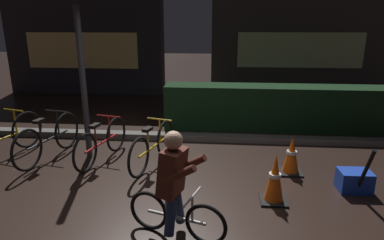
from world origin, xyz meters
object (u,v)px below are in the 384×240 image
street_post (83,85)px  traffic_cone_far (291,156)px  parked_bike_left_mid (49,139)px  parked_bike_leftmost (3,138)px  traffic_cone_near (275,179)px  cyclist (175,184)px  blue_crate (354,181)px  parked_bike_center_right (153,146)px  closed_umbrella (365,173)px  parked_bike_center_left (102,142)px

street_post → traffic_cone_far: size_ratio=4.24×
parked_bike_left_mid → traffic_cone_far: bearing=-82.6°
street_post → parked_bike_leftmost: 1.74m
parked_bike_left_mid → traffic_cone_near: size_ratio=2.56×
street_post → parked_bike_leftmost: (-1.46, -0.16, -0.92)m
parked_bike_leftmost → parked_bike_left_mid: parked_bike_leftmost is taller
parked_bike_leftmost → cyclist: (3.30, -1.98, 0.27)m
traffic_cone_near → cyclist: 1.51m
parked_bike_leftmost → street_post: bearing=-67.4°
street_post → blue_crate: size_ratio=5.83×
parked_bike_center_right → traffic_cone_far: parked_bike_center_right is taller
parked_bike_left_mid → traffic_cone_near: 3.88m
traffic_cone_near → blue_crate: bearing=18.7°
parked_bike_leftmost → blue_crate: (5.69, -0.74, -0.21)m
parked_bike_leftmost → closed_umbrella: bearing=-83.6°
parked_bike_leftmost → blue_crate: size_ratio=3.82×
blue_crate → street_post: bearing=168.0°
parked_bike_leftmost → traffic_cone_far: (4.90, -0.22, -0.07)m
parked_bike_center_right → parked_bike_center_left: bearing=98.5°
parked_bike_center_left → blue_crate: 4.00m
traffic_cone_far → closed_umbrella: closed_umbrella is taller
parked_bike_left_mid → parked_bike_center_right: size_ratio=1.10×
parked_bike_leftmost → traffic_cone_near: parked_bike_leftmost is taller
blue_crate → parked_bike_center_left: bearing=169.3°
parked_bike_center_left → cyclist: 2.53m
parked_bike_center_left → cyclist: bearing=-129.4°
traffic_cone_near → parked_bike_center_right: bearing=150.9°
parked_bike_leftmost → traffic_cone_near: (4.51, -1.14, -0.04)m
parked_bike_center_right → traffic_cone_far: (2.23, -0.11, -0.04)m
parked_bike_center_right → closed_umbrella: 3.15m
parked_bike_left_mid → blue_crate: (4.88, -0.76, -0.21)m
parked_bike_leftmost → parked_bike_left_mid: 0.81m
parked_bike_left_mid → closed_umbrella: size_ratio=2.00×
parked_bike_center_right → blue_crate: (3.01, -0.62, -0.19)m
parked_bike_leftmost → blue_crate: bearing=-81.1°
traffic_cone_far → blue_crate: traffic_cone_far is taller
closed_umbrella → parked_bike_leftmost: bearing=-100.6°
traffic_cone_far → parked_bike_center_right: bearing=177.2°
traffic_cone_far → closed_umbrella: size_ratio=0.71×
traffic_cone_far → blue_crate: bearing=-33.1°
parked_bike_left_mid → cyclist: cyclist is taller
parked_bike_left_mid → cyclist: (2.49, -2.01, 0.27)m
traffic_cone_near → traffic_cone_far: size_ratio=1.10×
traffic_cone_far → closed_umbrella: bearing=-43.7°
traffic_cone_far → parked_bike_center_left: bearing=175.9°
parked_bike_leftmost → blue_crate: parked_bike_leftmost is taller
cyclist → closed_umbrella: bearing=40.6°
parked_bike_center_left → parked_bike_center_right: size_ratio=1.01×
parked_bike_center_right → closed_umbrella: (3.03, -0.87, 0.06)m
parked_bike_leftmost → parked_bike_center_left: size_ratio=1.08×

